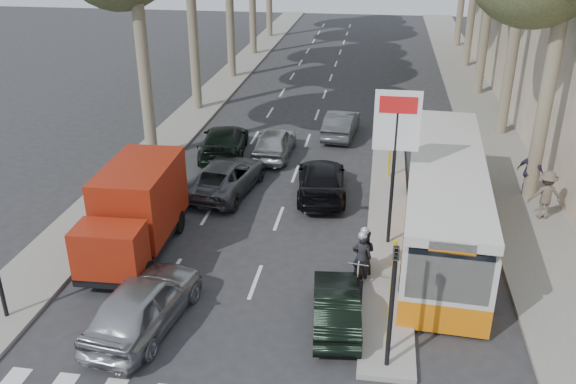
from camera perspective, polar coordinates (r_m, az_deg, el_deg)
name	(u,v)px	position (r m, az deg, el deg)	size (l,w,h in m)	color
ground	(272,322)	(17.86, -1.50, -12.09)	(120.00, 120.00, 0.00)	#28282B
sidewalk_right	(474,97)	(40.94, 17.02, 8.47)	(3.20, 70.00, 0.12)	gray
median_left	(231,76)	(44.69, -5.36, 10.71)	(2.40, 64.00, 0.12)	gray
traffic_island	(388,178)	(27.24, 9.37, 1.35)	(1.50, 26.00, 0.16)	gray
billboard	(395,147)	(20.33, 9.99, 4.16)	(1.50, 12.10, 5.60)	yellow
traffic_light_island	(393,288)	(15.02, 9.80, -8.80)	(0.16, 0.41, 3.60)	black
silver_hatchback	(144,303)	(17.71, -13.35, -10.11)	(1.84, 4.58, 1.56)	#9D9FA5
dark_hatchback	(336,306)	(17.51, 4.52, -10.58)	(1.27, 3.65, 1.20)	black
queue_car_a	(226,176)	(25.57, -5.83, 1.46)	(2.27, 4.93, 1.37)	#494B51
queue_car_b	(321,180)	(25.13, 3.14, 1.15)	(1.95, 4.79, 1.39)	black
queue_car_c	(274,142)	(29.26, -1.29, 4.66)	(1.68, 4.17, 1.42)	#A6AAAE
queue_car_d	(341,124)	(32.16, 5.00, 6.38)	(1.45, 4.15, 1.37)	#4D4F54
queue_car_e	(224,142)	(29.44, -6.01, 4.71)	(2.06, 5.06, 1.47)	black
red_truck	(136,210)	(21.15, -14.04, -1.66)	(2.32, 5.68, 2.99)	black
city_bus	(444,198)	(22.03, 14.38, -0.53)	(3.20, 11.71, 3.05)	orange
motorcycle	(363,256)	(19.46, 6.99, -5.99)	(0.85, 2.14, 1.83)	black
pedestrian_near	(531,172)	(26.66, 21.75, 1.73)	(1.16, 0.57, 1.98)	#3E324B
pedestrian_far	(546,195)	(24.82, 22.97, -0.25)	(1.22, 0.54, 1.89)	brown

